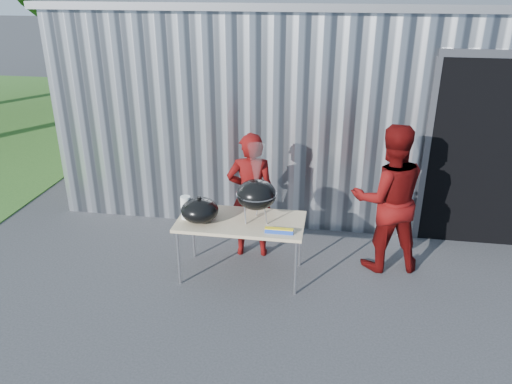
% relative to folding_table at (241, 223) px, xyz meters
% --- Properties ---
extents(ground, '(80.00, 80.00, 0.00)m').
position_rel_folding_table_xyz_m(ground, '(0.18, -0.35, -0.71)').
color(ground, '#303033').
extents(building, '(8.20, 6.20, 3.10)m').
position_rel_folding_table_xyz_m(building, '(1.09, 4.24, 0.83)').
color(building, silver).
rests_on(building, ground).
extents(folding_table, '(1.50, 0.75, 0.75)m').
position_rel_folding_table_xyz_m(folding_table, '(0.00, 0.00, 0.00)').
color(folding_table, tan).
rests_on(folding_table, ground).
extents(kettle_grill, '(0.47, 0.47, 0.94)m').
position_rel_folding_table_xyz_m(kettle_grill, '(0.18, 0.01, 0.46)').
color(kettle_grill, black).
rests_on(kettle_grill, folding_table).
extents(grill_lid, '(0.44, 0.44, 0.32)m').
position_rel_folding_table_xyz_m(grill_lid, '(-0.47, -0.10, 0.18)').
color(grill_lid, black).
rests_on(grill_lid, folding_table).
extents(paper_towels, '(0.12, 0.12, 0.28)m').
position_rel_folding_table_xyz_m(paper_towels, '(-0.65, -0.05, 0.18)').
color(paper_towels, white).
rests_on(paper_towels, folding_table).
extents(white_tub, '(0.20, 0.15, 0.10)m').
position_rel_folding_table_xyz_m(white_tub, '(-0.55, 0.20, 0.09)').
color(white_tub, white).
rests_on(white_tub, folding_table).
extents(foil_box, '(0.32, 0.05, 0.06)m').
position_rel_folding_table_xyz_m(foil_box, '(0.48, -0.25, 0.07)').
color(foil_box, '#1A3FAE').
rests_on(foil_box, folding_table).
extents(person_cook, '(0.66, 0.48, 1.67)m').
position_rel_folding_table_xyz_m(person_cook, '(0.03, 0.54, 0.12)').
color(person_cook, '#4E0807').
rests_on(person_cook, ground).
extents(person_bystander, '(1.02, 0.86, 1.86)m').
position_rel_folding_table_xyz_m(person_bystander, '(1.72, 0.51, 0.22)').
color(person_bystander, '#4E0807').
rests_on(person_bystander, ground).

